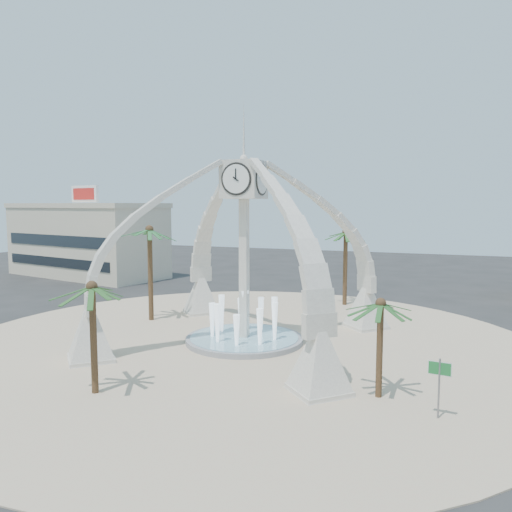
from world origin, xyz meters
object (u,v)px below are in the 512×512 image
at_px(palm_east, 381,305).
at_px(palm_west, 149,231).
at_px(fountain, 244,339).
at_px(clock_tower, 244,248).
at_px(palm_north, 346,233).
at_px(palm_south, 92,288).
at_px(street_sign, 439,376).

bearing_deg(palm_east, palm_west, 153.33).
relative_size(fountain, palm_east, 1.50).
distance_m(clock_tower, fountain, 6.20).
height_order(palm_west, palm_north, palm_west).
xyz_separation_m(palm_north, palm_south, (-7.05, -26.55, -1.43)).
relative_size(fountain, palm_west, 0.97).
bearing_deg(palm_east, palm_north, 105.82).
relative_size(clock_tower, street_sign, 6.53).
distance_m(clock_tower, palm_west, 10.21).
bearing_deg(palm_north, palm_east, -74.18).
bearing_deg(clock_tower, palm_west, 161.31).
height_order(fountain, palm_west, palm_west).
bearing_deg(fountain, clock_tower, -90.00).
bearing_deg(palm_east, palm_south, -160.50).
distance_m(palm_north, street_sign, 25.52).
bearing_deg(street_sign, palm_east, 157.53).
bearing_deg(fountain, palm_south, -106.40).
bearing_deg(street_sign, clock_tower, 153.83).
bearing_deg(palm_south, palm_east, 19.50).
distance_m(palm_east, street_sign, 4.15).
height_order(fountain, palm_south, palm_south).
distance_m(palm_north, palm_south, 27.51).
relative_size(palm_west, palm_north, 1.07).
xyz_separation_m(palm_west, palm_south, (6.33, -14.52, -1.96)).
bearing_deg(palm_east, fountain, 146.51).
xyz_separation_m(palm_east, palm_south, (-13.24, -4.69, 0.71)).
height_order(clock_tower, fountain, clock_tower).
bearing_deg(street_sign, palm_south, -162.52).
bearing_deg(street_sign, palm_west, 159.39).
distance_m(clock_tower, palm_south, 11.79).
distance_m(palm_west, palm_south, 15.96).
relative_size(fountain, street_sign, 2.91).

